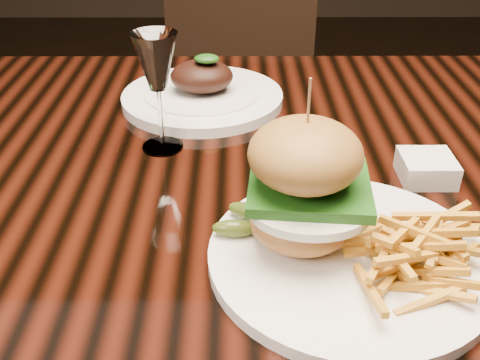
{
  "coord_description": "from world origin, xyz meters",
  "views": [
    {
      "loc": [
        -0.01,
        -0.71,
        1.15
      ],
      "look_at": [
        -0.01,
        -0.16,
        0.81
      ],
      "focal_mm": 42.0,
      "sensor_mm": 36.0,
      "label": 1
    }
  ],
  "objects_px": {
    "dining_table": "(248,203)",
    "chair_far": "(236,75)",
    "wine_glass": "(156,66)",
    "burger_plate": "(342,222)",
    "far_dish": "(202,93)"
  },
  "relations": [
    {
      "from": "far_dish",
      "to": "chair_far",
      "type": "height_order",
      "value": "chair_far"
    },
    {
      "from": "wine_glass",
      "to": "far_dish",
      "type": "xyz_separation_m",
      "value": [
        0.05,
        0.17,
        -0.11
      ]
    },
    {
      "from": "burger_plate",
      "to": "far_dish",
      "type": "bearing_deg",
      "value": 129.12
    },
    {
      "from": "wine_glass",
      "to": "chair_far",
      "type": "distance_m",
      "value": 0.93
    },
    {
      "from": "chair_far",
      "to": "wine_glass",
      "type": "bearing_deg",
      "value": -91.35
    },
    {
      "from": "burger_plate",
      "to": "wine_glass",
      "type": "xyz_separation_m",
      "value": [
        -0.22,
        0.26,
        0.08
      ]
    },
    {
      "from": "far_dish",
      "to": "chair_far",
      "type": "distance_m",
      "value": 0.73
    },
    {
      "from": "wine_glass",
      "to": "far_dish",
      "type": "relative_size",
      "value": 0.62
    },
    {
      "from": "burger_plate",
      "to": "chair_far",
      "type": "bearing_deg",
      "value": 113.2
    },
    {
      "from": "dining_table",
      "to": "wine_glass",
      "type": "distance_m",
      "value": 0.24
    },
    {
      "from": "dining_table",
      "to": "chair_far",
      "type": "height_order",
      "value": "chair_far"
    },
    {
      "from": "wine_glass",
      "to": "burger_plate",
      "type": "bearing_deg",
      "value": -49.77
    },
    {
      "from": "dining_table",
      "to": "wine_glass",
      "type": "height_order",
      "value": "wine_glass"
    },
    {
      "from": "wine_glass",
      "to": "chair_far",
      "type": "xyz_separation_m",
      "value": [
        0.11,
        0.85,
        -0.34
      ]
    },
    {
      "from": "burger_plate",
      "to": "chair_far",
      "type": "height_order",
      "value": "burger_plate"
    }
  ]
}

